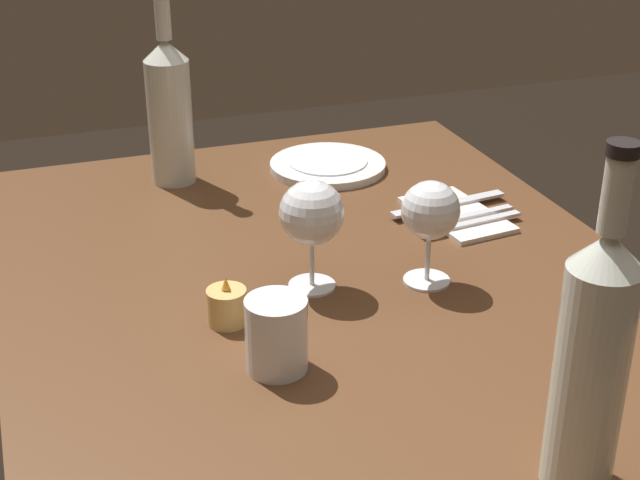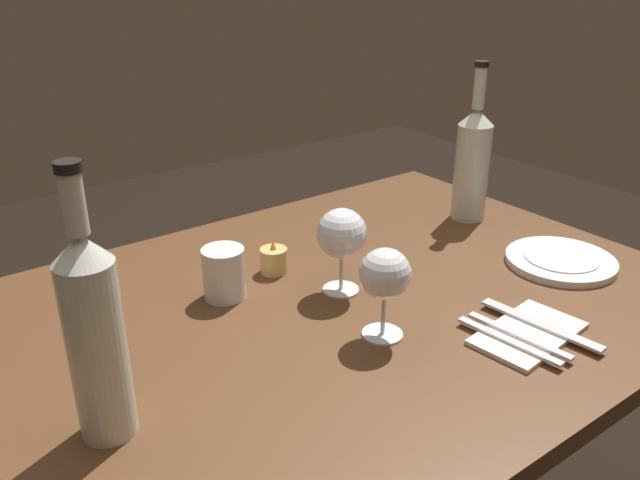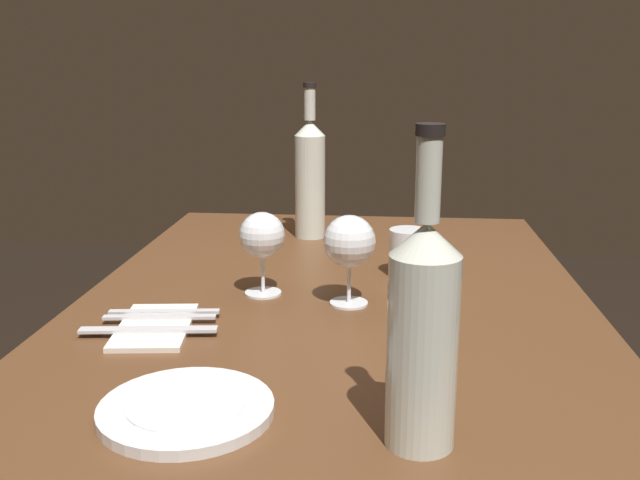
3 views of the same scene
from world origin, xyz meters
name	(u,v)px [view 2 (image 2 of 3)]	position (x,y,z in m)	size (l,w,h in m)	color
dining_table	(325,350)	(0.00, 0.00, 0.65)	(1.30, 0.90, 0.74)	#56351E
wine_glass_left	(342,235)	(0.06, 0.03, 0.85)	(0.09, 0.09, 0.16)	white
wine_glass_right	(385,276)	(0.02, -0.13, 0.85)	(0.08, 0.08, 0.15)	white
wine_bottle	(95,334)	(-0.41, -0.09, 0.88)	(0.07, 0.07, 0.36)	silver
wine_bottle_second	(472,162)	(0.51, 0.13, 0.87)	(0.08, 0.08, 0.35)	silver
water_tumbler	(224,276)	(-0.12, 0.13, 0.78)	(0.07, 0.07, 0.09)	white
votive_candle	(273,261)	(0.00, 0.16, 0.76)	(0.05, 0.05, 0.07)	#DBB266
dinner_plate	(561,260)	(0.47, -0.14, 0.75)	(0.21, 0.21, 0.02)	white
folded_napkin	(528,334)	(0.20, -0.27, 0.74)	(0.20, 0.13, 0.01)	silver
fork_inner	(519,335)	(0.18, -0.27, 0.75)	(0.03, 0.18, 0.00)	silver
fork_outer	(508,341)	(0.15, -0.27, 0.75)	(0.03, 0.18, 0.00)	silver
table_knife	(540,324)	(0.23, -0.27, 0.75)	(0.04, 0.21, 0.00)	silver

